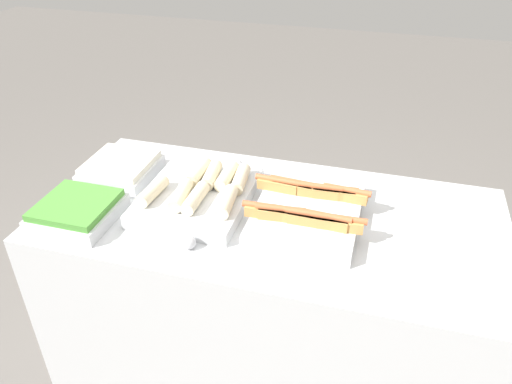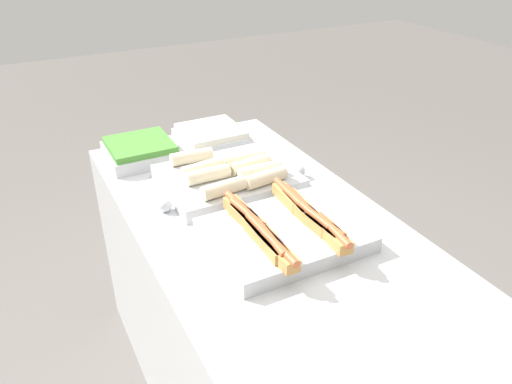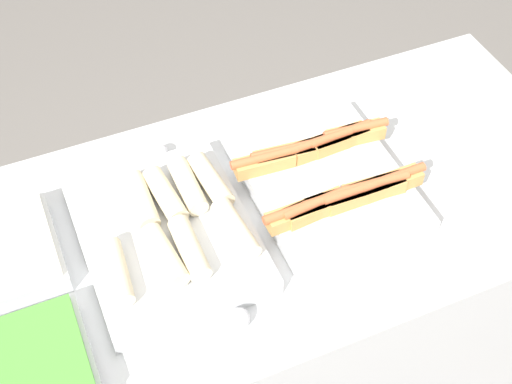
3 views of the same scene
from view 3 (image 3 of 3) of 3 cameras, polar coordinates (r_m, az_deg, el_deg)
name	(u,v)px [view 3 (image 3 of 3)]	position (r m, az deg, el deg)	size (l,w,h in m)	color
ground_plane	(272,373)	(2.45, 1.30, -14.28)	(12.00, 12.00, 0.00)	slate
counter	(275,303)	(2.07, 1.51, -8.89)	(1.63, 0.79, 0.87)	silver
tray_hotdogs	(328,181)	(1.72, 5.74, 0.89)	(0.42, 0.45, 0.10)	silver
tray_wraps	(169,232)	(1.63, -6.95, -3.21)	(0.37, 0.46, 0.10)	silver
tray_side_front	(26,373)	(1.50, -17.92, -13.63)	(0.26, 0.26, 0.07)	silver
serving_spoon_near	(232,322)	(1.51, -1.89, -10.33)	(0.21, 0.05, 0.05)	silver
serving_spoon_far	(154,155)	(1.82, -8.13, 2.95)	(0.20, 0.05, 0.05)	silver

